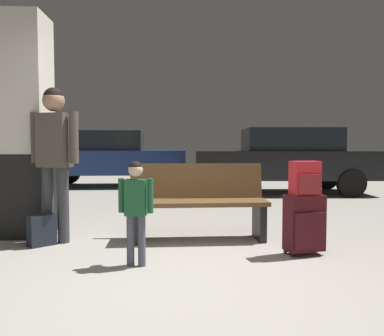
{
  "coord_description": "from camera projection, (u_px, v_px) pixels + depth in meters",
  "views": [
    {
      "loc": [
        0.03,
        -2.97,
        1.09
      ],
      "look_at": [
        0.18,
        1.3,
        0.85
      ],
      "focal_mm": 35.96,
      "sensor_mm": 36.0,
      "label": 1
    }
  ],
  "objects": [
    {
      "name": "parked_car_near",
      "position": [
        284.0,
        159.0,
        9.05
      ],
      "size": [
        4.16,
        1.92,
        1.51
      ],
      "color": "black",
      "rests_on": "ground_plane"
    },
    {
      "name": "adult",
      "position": [
        54.0,
        147.0,
        4.33
      ],
      "size": [
        0.58,
        0.3,
        1.75
      ],
      "color": "#38383D",
      "rests_on": "ground_plane"
    },
    {
      "name": "bench",
      "position": [
        198.0,
        202.0,
        4.52
      ],
      "size": [
        1.62,
        0.59,
        0.89
      ],
      "color": "brown",
      "rests_on": "ground_plane"
    },
    {
      "name": "parked_car_far",
      "position": [
        108.0,
        157.0,
        10.58
      ],
      "size": [
        4.16,
        1.91,
        1.51
      ],
      "color": "navy",
      "rests_on": "ground_plane"
    },
    {
      "name": "backpack_dark_floor",
      "position": [
        41.0,
        230.0,
        4.23
      ],
      "size": [
        0.32,
        0.31,
        0.34
      ],
      "color": "#1E232D",
      "rests_on": "ground_plane"
    },
    {
      "name": "backpack_bright",
      "position": [
        305.0,
        178.0,
        3.83
      ],
      "size": [
        0.31,
        0.24,
        0.34
      ],
      "color": "red",
      "rests_on": "suitcase"
    },
    {
      "name": "structural_pillar",
      "position": [
        25.0,
        127.0,
        4.67
      ],
      "size": [
        0.57,
        0.57,
        2.67
      ],
      "color": "black",
      "rests_on": "ground_plane"
    },
    {
      "name": "ground_plane",
      "position": [
        178.0,
        209.0,
        7.02
      ],
      "size": [
        18.0,
        18.0,
        0.1
      ],
      "primitive_type": "cube",
      "color": "gray"
    },
    {
      "name": "child",
      "position": [
        136.0,
        202.0,
        3.48
      ],
      "size": [
        0.32,
        0.21,
        0.96
      ],
      "color": "#4C5160",
      "rests_on": "ground_plane"
    },
    {
      "name": "suitcase",
      "position": [
        305.0,
        223.0,
        3.85
      ],
      "size": [
        0.42,
        0.31,
        0.6
      ],
      "color": "#471419",
      "rests_on": "ground_plane"
    }
  ]
}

